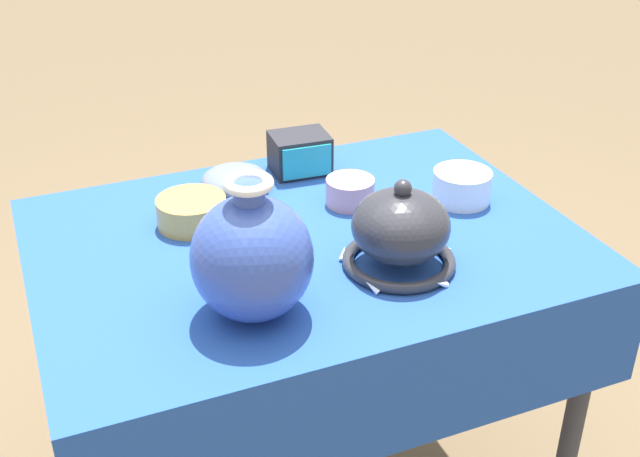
% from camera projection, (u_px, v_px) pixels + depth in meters
% --- Properties ---
extents(display_table, '(1.08, 0.79, 0.79)m').
position_uv_depth(display_table, '(308.00, 275.00, 1.65)').
color(display_table, '#38383D').
rests_on(display_table, ground_plane).
extents(vase_tall_bulbous, '(0.21, 0.21, 0.26)m').
position_uv_depth(vase_tall_bulbous, '(252.00, 257.00, 1.34)').
color(vase_tall_bulbous, '#3851A8').
rests_on(vase_tall_bulbous, display_table).
extents(vase_dome_bell, '(0.22, 0.23, 0.18)m').
position_uv_depth(vase_dome_bell, '(400.00, 232.00, 1.49)').
color(vase_dome_bell, '#2D2D33').
rests_on(vase_dome_bell, display_table).
extents(mosaic_tile_box, '(0.14, 0.12, 0.09)m').
position_uv_depth(mosaic_tile_box, '(300.00, 153.00, 1.87)').
color(mosaic_tile_box, '#232328').
rests_on(mosaic_tile_box, display_table).
extents(pot_squat_rose, '(0.11, 0.11, 0.06)m').
position_uv_depth(pot_squat_rose, '(350.00, 191.00, 1.73)').
color(pot_squat_rose, '#D19399').
rests_on(pot_squat_rose, display_table).
extents(bowl_shallow_slate, '(0.15, 0.15, 0.06)m').
position_uv_depth(bowl_shallow_slate, '(235.00, 180.00, 1.79)').
color(bowl_shallow_slate, slate).
rests_on(bowl_shallow_slate, display_table).
extents(pot_squat_ochre, '(0.14, 0.14, 0.06)m').
position_uv_depth(pot_squat_ochre, '(192.00, 211.00, 1.65)').
color(pot_squat_ochre, gold).
rests_on(pot_squat_ochre, display_table).
extents(pot_squat_porcelain, '(0.13, 0.13, 0.07)m').
position_uv_depth(pot_squat_porcelain, '(462.00, 186.00, 1.74)').
color(pot_squat_porcelain, white).
rests_on(pot_squat_porcelain, display_table).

